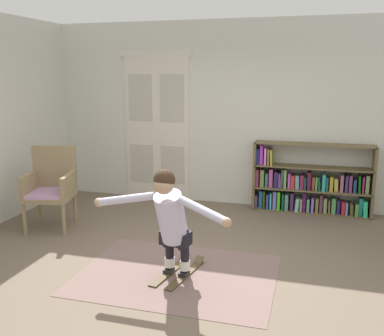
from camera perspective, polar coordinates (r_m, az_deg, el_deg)
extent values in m
plane|color=brown|center=(4.91, -0.77, -12.83)|extent=(7.20, 7.20, 0.00)
cube|color=silver|center=(7.01, 5.29, 7.00)|extent=(6.00, 0.10, 2.90)
cube|color=beige|center=(7.42, -6.59, 5.11)|extent=(0.55, 0.04, 2.35)
cube|color=#B5B1A0|center=(7.36, -6.75, 9.09)|extent=(0.41, 0.01, 0.76)
cube|color=#B5B1A0|center=(7.49, -6.54, 0.63)|extent=(0.41, 0.01, 0.64)
cube|color=beige|center=(7.23, -2.54, 5.00)|extent=(0.55, 0.04, 2.35)
cube|color=#B5B1A0|center=(7.16, -2.63, 9.08)|extent=(0.41, 0.01, 0.76)
cube|color=#B5B1A0|center=(7.31, -2.54, 0.40)|extent=(0.41, 0.01, 0.64)
cube|color=beige|center=(7.27, -4.76, 14.68)|extent=(1.22, 0.04, 0.10)
cube|color=#7A5F59|center=(4.75, -1.93, -13.66)|extent=(2.05, 1.55, 0.01)
cube|color=brown|center=(6.89, 8.21, -0.92)|extent=(0.04, 0.30, 1.06)
cube|color=brown|center=(6.89, 22.53, -1.73)|extent=(0.04, 0.30, 1.06)
cube|color=brown|center=(6.97, 15.13, -5.51)|extent=(1.72, 0.30, 0.02)
cube|color=brown|center=(6.87, 15.29, -2.75)|extent=(1.72, 0.30, 0.02)
cube|color=brown|center=(6.79, 15.45, 0.09)|extent=(1.72, 0.30, 0.02)
cube|color=brown|center=(6.73, 15.62, 2.98)|extent=(1.72, 0.30, 0.02)
cube|color=#7B498D|center=(7.00, 8.44, -4.21)|extent=(0.04, 0.19, 0.20)
cube|color=#19567D|center=(6.95, 9.00, -3.98)|extent=(0.05, 0.15, 0.28)
cube|color=#374E0D|center=(6.95, 9.43, -3.99)|extent=(0.03, 0.19, 0.28)
cube|color=#393BA0|center=(6.95, 9.86, -4.23)|extent=(0.04, 0.21, 0.23)
cube|color=#42CFCA|center=(6.94, 10.25, -4.19)|extent=(0.03, 0.16, 0.25)
cube|color=#7473CE|center=(6.94, 10.76, -4.05)|extent=(0.05, 0.19, 0.28)
cube|color=#4DCC21|center=(6.93, 11.27, -4.09)|extent=(0.04, 0.23, 0.28)
cube|color=#0F5635|center=(6.92, 11.79, -4.23)|extent=(0.03, 0.19, 0.26)
cube|color=slate|center=(6.93, 12.25, -4.29)|extent=(0.05, 0.21, 0.25)
cube|color=#462455|center=(6.93, 12.91, -4.20)|extent=(0.05, 0.21, 0.28)
cube|color=#76C1B2|center=(6.93, 13.56, -4.56)|extent=(0.07, 0.22, 0.21)
cube|color=tan|center=(6.92, 14.02, -4.64)|extent=(0.03, 0.14, 0.20)
cube|color=#491757|center=(6.92, 14.43, -4.21)|extent=(0.04, 0.20, 0.30)
cube|color=#5B9B71|center=(6.92, 14.90, -4.66)|extent=(0.04, 0.18, 0.20)
cube|color=#7D61D7|center=(6.91, 15.42, -4.59)|extent=(0.04, 0.20, 0.23)
cube|color=olive|center=(6.93, 15.96, -4.62)|extent=(0.04, 0.17, 0.22)
cube|color=#5D394B|center=(6.94, 16.48, -4.37)|extent=(0.04, 0.17, 0.28)
cube|color=#77985A|center=(6.94, 16.96, -4.63)|extent=(0.05, 0.17, 0.23)
cube|color=#8D5244|center=(6.96, 17.44, -4.72)|extent=(0.03, 0.18, 0.20)
cube|color=#499752|center=(6.96, 17.96, -4.62)|extent=(0.06, 0.18, 0.24)
cube|color=navy|center=(6.95, 18.52, -4.76)|extent=(0.05, 0.17, 0.21)
cube|color=#B72034|center=(6.95, 19.07, -4.88)|extent=(0.05, 0.18, 0.20)
cube|color=#6388BC|center=(6.95, 19.48, -4.93)|extent=(0.03, 0.19, 0.19)
cube|color=#4E4A28|center=(6.95, 20.04, -4.99)|extent=(0.06, 0.20, 0.19)
cube|color=#538940|center=(6.96, 20.63, -5.01)|extent=(0.05, 0.21, 0.19)
cube|color=teal|center=(6.98, 21.10, -4.65)|extent=(0.05, 0.17, 0.27)
cube|color=#28CB85|center=(6.96, 21.61, -4.89)|extent=(0.07, 0.21, 0.24)
cube|color=#8F395F|center=(6.90, 8.57, -1.16)|extent=(0.05, 0.21, 0.27)
cube|color=olive|center=(6.87, 9.19, -1.23)|extent=(0.06, 0.21, 0.27)
cube|color=#337173|center=(6.87, 9.73, -1.50)|extent=(0.04, 0.14, 0.21)
cube|color=#C84A9B|center=(6.88, 10.31, -1.19)|extent=(0.06, 0.21, 0.28)
cube|color=#24224D|center=(6.85, 10.93, -1.44)|extent=(0.06, 0.19, 0.25)
cube|color=purple|center=(6.86, 11.34, -1.54)|extent=(0.03, 0.17, 0.22)
cube|color=#2F4D3F|center=(6.85, 11.69, -1.27)|extent=(0.06, 0.18, 0.29)
cube|color=#7AA45B|center=(6.86, 12.09, -1.28)|extent=(0.04, 0.22, 0.29)
cube|color=#BE57D4|center=(6.85, 12.57, -1.58)|extent=(0.03, 0.17, 0.23)
cube|color=#B72E2A|center=(6.87, 13.02, -1.68)|extent=(0.06, 0.23, 0.20)
cube|color=#6697B4|center=(6.85, 13.57, -1.73)|extent=(0.06, 0.18, 0.21)
cube|color=maroon|center=(6.84, 14.14, -1.72)|extent=(0.05, 0.18, 0.22)
cube|color=#1C4755|center=(6.86, 14.55, -1.81)|extent=(0.03, 0.22, 0.19)
cube|color=#54172E|center=(6.82, 15.03, -1.58)|extent=(0.05, 0.21, 0.27)
cube|color=#B96A68|center=(6.86, 15.54, -1.90)|extent=(0.04, 0.14, 0.18)
cube|color=olive|center=(6.86, 15.90, -1.88)|extent=(0.03, 0.23, 0.20)
cube|color=#135846|center=(6.84, 16.22, -1.92)|extent=(0.05, 0.15, 0.20)
cube|color=teal|center=(6.82, 16.80, -1.75)|extent=(0.05, 0.23, 0.26)
cube|color=teal|center=(6.87, 17.19, -1.91)|extent=(0.03, 0.17, 0.20)
cube|color=#AC9929|center=(6.86, 17.69, -1.89)|extent=(0.05, 0.24, 0.22)
cube|color=#C6B151|center=(6.87, 18.25, -2.02)|extent=(0.06, 0.17, 0.19)
cube|color=#9D5B75|center=(6.85, 18.92, -1.83)|extent=(0.04, 0.20, 0.26)
cube|color=navy|center=(6.86, 19.47, -1.86)|extent=(0.04, 0.21, 0.25)
cube|color=#773262|center=(6.86, 19.93, -1.89)|extent=(0.04, 0.18, 0.25)
cube|color=navy|center=(6.88, 20.43, -2.14)|extent=(0.04, 0.18, 0.20)
cube|color=#115B14|center=(6.87, 20.95, -1.91)|extent=(0.04, 0.23, 0.27)
cube|color=#902567|center=(6.89, 21.37, -1.98)|extent=(0.03, 0.22, 0.25)
cube|color=#7B9D54|center=(6.87, 21.87, -1.97)|extent=(0.05, 0.15, 0.27)
cube|color=#2D41AD|center=(6.84, 8.62, 1.56)|extent=(0.04, 0.15, 0.23)
cube|color=#B636C1|center=(6.81, 9.10, 1.78)|extent=(0.05, 0.18, 0.30)
cube|color=#CF7CC3|center=(6.80, 9.61, 1.58)|extent=(0.03, 0.22, 0.26)
cube|color=#A27360|center=(6.81, 9.99, 1.49)|extent=(0.03, 0.22, 0.24)
cube|color=#A7A52E|center=(6.78, 10.34, 1.42)|extent=(0.04, 0.23, 0.24)
cylinder|color=#8F7A56|center=(6.17, -21.01, -6.25)|extent=(0.06, 0.06, 0.42)
cylinder|color=#8F7A56|center=(6.00, -16.39, -6.47)|extent=(0.06, 0.06, 0.42)
cylinder|color=#8F7A56|center=(6.63, -19.31, -4.87)|extent=(0.06, 0.06, 0.42)
cylinder|color=#8F7A56|center=(6.47, -14.99, -5.02)|extent=(0.06, 0.06, 0.42)
cube|color=#8F7A56|center=(6.25, -18.07, -3.53)|extent=(0.73, 0.73, 0.06)
cube|color=#C094C5|center=(6.23, -18.10, -3.09)|extent=(0.66, 0.66, 0.04)
cube|color=#8F7A56|center=(6.41, -17.48, 0.13)|extent=(0.60, 0.20, 0.60)
cube|color=#8F7A56|center=(6.30, -20.48, -1.97)|extent=(0.19, 0.56, 0.28)
cube|color=#8F7A56|center=(6.12, -15.79, -2.06)|extent=(0.19, 0.56, 0.28)
cube|color=brown|center=(4.79, -2.91, -13.34)|extent=(0.22, 0.75, 0.01)
cube|color=brown|center=(5.05, -1.00, -11.54)|extent=(0.11, 0.13, 0.06)
cube|color=black|center=(4.76, -3.03, -13.17)|extent=(0.10, 0.13, 0.04)
cube|color=brown|center=(4.71, -0.93, -13.77)|extent=(0.22, 0.75, 0.01)
cube|color=brown|center=(4.98, 0.89, -11.90)|extent=(0.11, 0.13, 0.06)
cube|color=black|center=(4.69, -1.05, -13.60)|extent=(0.10, 0.13, 0.04)
cylinder|color=white|center=(4.74, -2.92, -12.12)|extent=(0.13, 0.13, 0.10)
cylinder|color=black|center=(4.66, -2.95, -9.88)|extent=(0.10, 0.10, 0.30)
cylinder|color=black|center=(4.60, -3.15, -8.87)|extent=(0.13, 0.13, 0.22)
cylinder|color=white|center=(4.66, -0.94, -12.53)|extent=(0.13, 0.13, 0.10)
cylinder|color=black|center=(4.58, -0.95, -10.26)|extent=(0.10, 0.10, 0.30)
cylinder|color=black|center=(4.52, -1.13, -9.24)|extent=(0.13, 0.13, 0.22)
cube|color=black|center=(4.56, -2.15, -9.07)|extent=(0.33, 0.23, 0.14)
cylinder|color=silver|center=(4.41, -2.69, -6.43)|extent=(0.35, 0.48, 0.58)
sphere|color=tan|center=(4.18, -3.69, -2.10)|extent=(0.23, 0.23, 0.20)
sphere|color=#382619|center=(4.18, -3.62, -1.54)|extent=(0.24, 0.24, 0.21)
cylinder|color=silver|center=(4.43, -8.60, -4.02)|extent=(0.59, 0.16, 0.17)
sphere|color=tan|center=(4.53, -12.06, -4.39)|extent=(0.10, 0.10, 0.09)
cylinder|color=silver|center=(4.03, 1.40, -5.54)|extent=(0.55, 0.35, 0.17)
sphere|color=tan|center=(3.86, 4.54, -7.07)|extent=(0.10, 0.10, 0.09)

